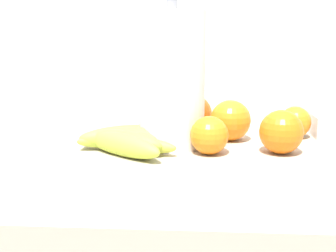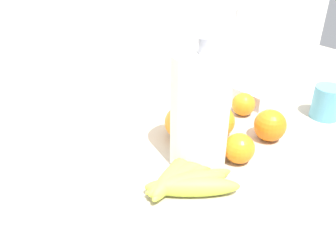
{
  "view_description": "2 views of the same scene",
  "coord_description": "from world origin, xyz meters",
  "px_view_note": "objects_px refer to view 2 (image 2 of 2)",
  "views": [
    {
      "loc": [
        -0.18,
        -0.86,
        1.15
      ],
      "look_at": [
        -0.23,
        -0.01,
        0.97
      ],
      "focal_mm": 49.51,
      "sensor_mm": 36.0,
      "label": 1
    },
    {
      "loc": [
        -0.69,
        -0.46,
        1.4
      ],
      "look_at": [
        -0.28,
        0.03,
        1.03
      ],
      "focal_mm": 37.7,
      "sensor_mm": 36.0,
      "label": 2
    }
  ],
  "objects_px": {
    "orange_far_right": "(239,148)",
    "mug": "(327,102)",
    "orange_right": "(181,122)",
    "sink_basin": "(257,75)",
    "paper_towel_roll": "(200,112)",
    "banana_bunch": "(184,178)",
    "orange_back_right": "(219,121)",
    "orange_center": "(243,104)",
    "orange_back_left": "(270,125)"
  },
  "relations": [
    {
      "from": "orange_right",
      "to": "orange_center",
      "type": "bearing_deg",
      "value": -5.98
    },
    {
      "from": "orange_far_right",
      "to": "mug",
      "type": "distance_m",
      "value": 0.34
    },
    {
      "from": "mug",
      "to": "orange_back_right",
      "type": "bearing_deg",
      "value": 158.11
    },
    {
      "from": "banana_bunch",
      "to": "paper_towel_roll",
      "type": "height_order",
      "value": "paper_towel_roll"
    },
    {
      "from": "orange_right",
      "to": "sink_basin",
      "type": "bearing_deg",
      "value": 13.3
    },
    {
      "from": "orange_right",
      "to": "paper_towel_roll",
      "type": "xyz_separation_m",
      "value": [
        -0.04,
        -0.1,
        0.08
      ]
    },
    {
      "from": "orange_far_right",
      "to": "orange_back_left",
      "type": "relative_size",
      "value": 0.87
    },
    {
      "from": "orange_center",
      "to": "orange_far_right",
      "type": "relative_size",
      "value": 0.94
    },
    {
      "from": "orange_far_right",
      "to": "sink_basin",
      "type": "relative_size",
      "value": 0.2
    },
    {
      "from": "orange_back_left",
      "to": "orange_right",
      "type": "relative_size",
      "value": 0.95
    },
    {
      "from": "paper_towel_roll",
      "to": "sink_basin",
      "type": "height_order",
      "value": "paper_towel_roll"
    },
    {
      "from": "orange_back_left",
      "to": "paper_towel_roll",
      "type": "distance_m",
      "value": 0.22
    },
    {
      "from": "sink_basin",
      "to": "mug",
      "type": "relative_size",
      "value": 3.88
    },
    {
      "from": "banana_bunch",
      "to": "mug",
      "type": "xyz_separation_m",
      "value": [
        0.49,
        -0.03,
        0.02
      ]
    },
    {
      "from": "orange_right",
      "to": "paper_towel_roll",
      "type": "relative_size",
      "value": 0.29
    },
    {
      "from": "paper_towel_roll",
      "to": "sink_basin",
      "type": "relative_size",
      "value": 0.82
    },
    {
      "from": "banana_bunch",
      "to": "orange_back_left",
      "type": "distance_m",
      "value": 0.28
    },
    {
      "from": "orange_right",
      "to": "sink_basin",
      "type": "relative_size",
      "value": 0.24
    },
    {
      "from": "orange_back_left",
      "to": "orange_back_right",
      "type": "bearing_deg",
      "value": 132.69
    },
    {
      "from": "banana_bunch",
      "to": "orange_back_right",
      "type": "distance_m",
      "value": 0.21
    },
    {
      "from": "orange_back_right",
      "to": "orange_far_right",
      "type": "height_order",
      "value": "orange_back_right"
    },
    {
      "from": "sink_basin",
      "to": "orange_far_right",
      "type": "bearing_deg",
      "value": -146.38
    },
    {
      "from": "orange_back_right",
      "to": "banana_bunch",
      "type": "bearing_deg",
      "value": -154.9
    },
    {
      "from": "orange_back_left",
      "to": "orange_right",
      "type": "height_order",
      "value": "orange_right"
    },
    {
      "from": "orange_far_right",
      "to": "mug",
      "type": "relative_size",
      "value": 0.77
    },
    {
      "from": "banana_bunch",
      "to": "paper_towel_roll",
      "type": "distance_m",
      "value": 0.14
    },
    {
      "from": "orange_center",
      "to": "paper_towel_roll",
      "type": "height_order",
      "value": "paper_towel_roll"
    },
    {
      "from": "paper_towel_roll",
      "to": "mug",
      "type": "height_order",
      "value": "paper_towel_roll"
    },
    {
      "from": "banana_bunch",
      "to": "orange_far_right",
      "type": "bearing_deg",
      "value": -5.46
    },
    {
      "from": "orange_far_right",
      "to": "orange_center",
      "type": "bearing_deg",
      "value": 37.8
    },
    {
      "from": "orange_center",
      "to": "orange_right",
      "type": "distance_m",
      "value": 0.21
    },
    {
      "from": "orange_right",
      "to": "mug",
      "type": "xyz_separation_m",
      "value": [
        0.37,
        -0.17,
        0.0
      ]
    },
    {
      "from": "banana_bunch",
      "to": "sink_basin",
      "type": "height_order",
      "value": "sink_basin"
    },
    {
      "from": "orange_right",
      "to": "mug",
      "type": "height_order",
      "value": "mug"
    },
    {
      "from": "sink_basin",
      "to": "banana_bunch",
      "type": "bearing_deg",
      "value": -155.61
    },
    {
      "from": "orange_center",
      "to": "orange_far_right",
      "type": "xyz_separation_m",
      "value": [
        -0.18,
        -0.14,
        0.0
      ]
    },
    {
      "from": "banana_bunch",
      "to": "orange_center",
      "type": "distance_m",
      "value": 0.35
    },
    {
      "from": "banana_bunch",
      "to": "orange_right",
      "type": "relative_size",
      "value": 2.46
    },
    {
      "from": "banana_bunch",
      "to": "orange_back_left",
      "type": "xyz_separation_m",
      "value": [
        0.28,
        -0.0,
        0.02
      ]
    },
    {
      "from": "orange_center",
      "to": "orange_far_right",
      "type": "height_order",
      "value": "orange_far_right"
    },
    {
      "from": "orange_back_right",
      "to": "paper_towel_roll",
      "type": "xyz_separation_m",
      "value": [
        -0.11,
        -0.05,
        0.09
      ]
    },
    {
      "from": "banana_bunch",
      "to": "orange_back_left",
      "type": "height_order",
      "value": "orange_back_left"
    },
    {
      "from": "mug",
      "to": "paper_towel_roll",
      "type": "bearing_deg",
      "value": 169.99
    },
    {
      "from": "banana_bunch",
      "to": "orange_center",
      "type": "bearing_deg",
      "value": 20.6
    },
    {
      "from": "banana_bunch",
      "to": "orange_back_right",
      "type": "relative_size",
      "value": 2.51
    },
    {
      "from": "sink_basin",
      "to": "mug",
      "type": "height_order",
      "value": "sink_basin"
    },
    {
      "from": "orange_back_right",
      "to": "orange_back_left",
      "type": "distance_m",
      "value": 0.12
    },
    {
      "from": "paper_towel_roll",
      "to": "mug",
      "type": "xyz_separation_m",
      "value": [
        0.41,
        -0.07,
        -0.08
      ]
    },
    {
      "from": "orange_center",
      "to": "paper_towel_roll",
      "type": "xyz_separation_m",
      "value": [
        -0.25,
        -0.08,
        0.09
      ]
    },
    {
      "from": "orange_center",
      "to": "sink_basin",
      "type": "xyz_separation_m",
      "value": [
        0.21,
        0.12,
        -0.01
      ]
    }
  ]
}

